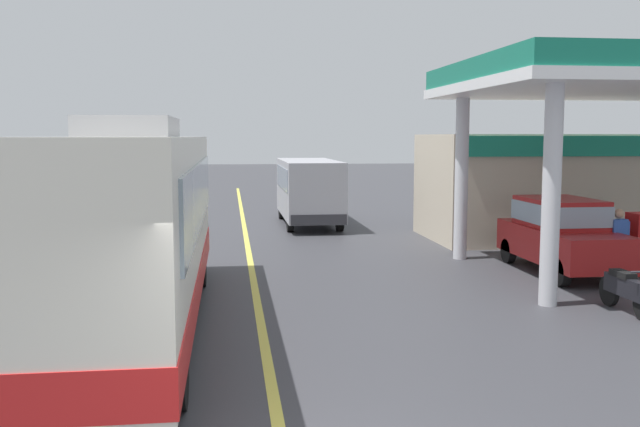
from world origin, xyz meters
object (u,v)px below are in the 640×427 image
at_px(coach_bus_main, 125,230).
at_px(pedestrian_near_pump, 618,240).
at_px(car_at_pump, 561,231).
at_px(minibus_opposing_lane, 309,186).
at_px(motorcycle_parked_forecourt, 626,290).
at_px(pedestrian_by_shop, 593,230).

relative_size(coach_bus_main, pedestrian_near_pump, 6.65).
bearing_deg(pedestrian_near_pump, car_at_pump, 132.92).
xyz_separation_m(car_at_pump, pedestrian_near_pump, (0.92, -0.99, -0.08)).
relative_size(minibus_opposing_lane, motorcycle_parked_forecourt, 3.41).
height_order(motorcycle_parked_forecourt, pedestrian_near_pump, pedestrian_near_pump).
height_order(coach_bus_main, pedestrian_near_pump, coach_bus_main).
height_order(coach_bus_main, pedestrian_by_shop, coach_bus_main).
bearing_deg(coach_bus_main, minibus_opposing_lane, 71.22).
xyz_separation_m(car_at_pump, motorcycle_parked_forecourt, (-0.65, -4.00, -0.57)).
bearing_deg(pedestrian_by_shop, coach_bus_main, -157.58).
bearing_deg(car_at_pump, coach_bus_main, -158.74).
height_order(motorcycle_parked_forecourt, pedestrian_by_shop, pedestrian_by_shop).
distance_m(coach_bus_main, pedestrian_by_shop, 12.01).
height_order(coach_bus_main, minibus_opposing_lane, coach_bus_main).
bearing_deg(motorcycle_parked_forecourt, pedestrian_near_pump, 62.56).
xyz_separation_m(car_at_pump, pedestrian_by_shop, (1.21, 0.73, -0.08)).
height_order(minibus_opposing_lane, pedestrian_by_shop, minibus_opposing_lane).
relative_size(coach_bus_main, minibus_opposing_lane, 1.80).
xyz_separation_m(coach_bus_main, pedestrian_near_pump, (10.78, 2.85, -0.79)).
relative_size(car_at_pump, pedestrian_near_pump, 2.53).
distance_m(coach_bus_main, pedestrian_near_pump, 11.18).
relative_size(minibus_opposing_lane, pedestrian_by_shop, 3.69).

